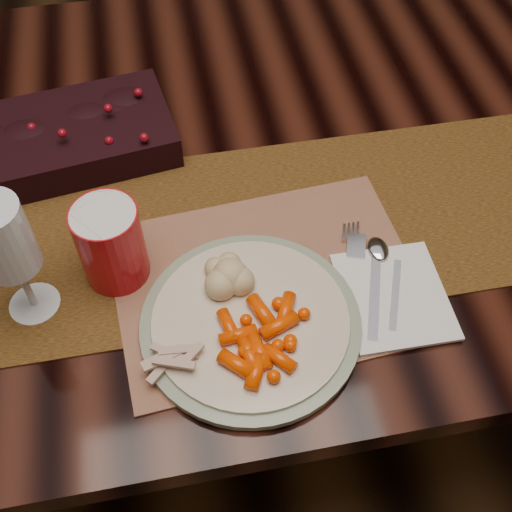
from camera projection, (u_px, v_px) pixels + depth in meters
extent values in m
plane|color=black|center=(234.00, 370.00, 1.64)|extent=(5.00, 5.00, 0.00)
cube|color=black|center=(229.00, 287.00, 1.34)|extent=(1.80, 1.00, 0.75)
cube|color=#513215|center=(205.00, 235.00, 0.94)|extent=(1.62, 0.34, 0.00)
cube|color=#976349|center=(266.00, 281.00, 0.89)|extent=(0.43, 0.33, 0.00)
cylinder|color=beige|center=(251.00, 322.00, 0.84)|extent=(0.33, 0.33, 0.02)
cube|color=white|center=(394.00, 296.00, 0.87)|extent=(0.14, 0.16, 0.01)
cylinder|color=#B11017|center=(111.00, 244.00, 0.85)|extent=(0.11, 0.11, 0.12)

